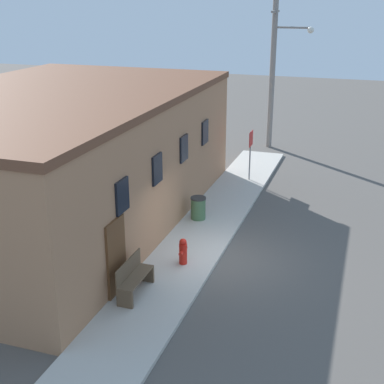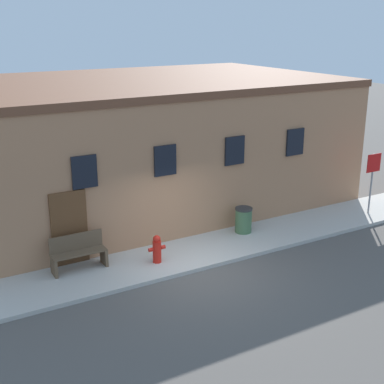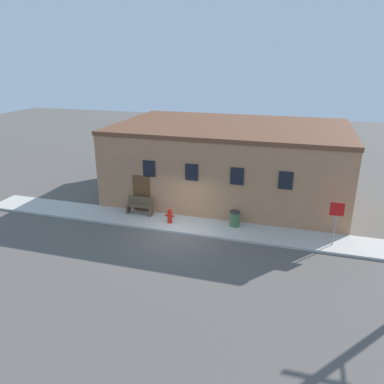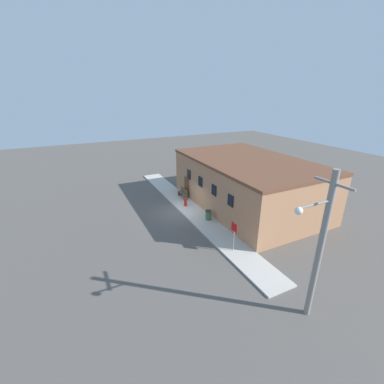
{
  "view_description": "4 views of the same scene",
  "coord_description": "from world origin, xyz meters",
  "views": [
    {
      "loc": [
        -14.15,
        -3.83,
        7.59
      ],
      "look_at": [
        0.39,
        1.04,
        1.94
      ],
      "focal_mm": 50.0,
      "sensor_mm": 36.0,
      "label": 1
    },
    {
      "loc": [
        -6.78,
        -11.32,
        6.56
      ],
      "look_at": [
        0.39,
        1.04,
        1.94
      ],
      "focal_mm": 50.0,
      "sensor_mm": 36.0,
      "label": 2
    },
    {
      "loc": [
        5.5,
        -16.17,
        8.46
      ],
      "look_at": [
        0.39,
        1.04,
        1.94
      ],
      "focal_mm": 35.0,
      "sensor_mm": 36.0,
      "label": 3
    },
    {
      "loc": [
        19.57,
        -8.35,
        10.29
      ],
      "look_at": [
        0.39,
        1.04,
        1.94
      ],
      "focal_mm": 24.0,
      "sensor_mm": 36.0,
      "label": 4
    }
  ],
  "objects": [
    {
      "name": "brick_building",
      "position": [
        1.28,
        6.42,
        2.28
      ],
      "size": [
        14.01,
        8.82,
        4.55
      ],
      "color": "#A87551",
      "rests_on": "ground"
    },
    {
      "name": "sidewalk",
      "position": [
        0.0,
        1.04,
        0.06
      ],
      "size": [
        23.6,
        2.07,
        0.11
      ],
      "color": "#BCB7AD",
      "rests_on": "ground"
    },
    {
      "name": "bench",
      "position": [
        -2.83,
        1.59,
        0.59
      ],
      "size": [
        1.47,
        0.44,
        0.98
      ],
      "color": "brown",
      "rests_on": "sidewalk"
    },
    {
      "name": "fire_hydrant",
      "position": [
        -0.81,
        0.91,
        0.51
      ],
      "size": [
        0.5,
        0.24,
        0.8
      ],
      "color": "red",
      "rests_on": "sidewalk"
    },
    {
      "name": "stop_sign",
      "position": [
        7.36,
        0.75,
        1.59
      ],
      "size": [
        0.63,
        0.06,
        2.13
      ],
      "color": "gray",
      "rests_on": "sidewalk"
    },
    {
      "name": "trash_bin",
      "position": [
        2.56,
        1.53,
        0.52
      ],
      "size": [
        0.55,
        0.55,
        0.81
      ],
      "color": "#426642",
      "rests_on": "sidewalk"
    },
    {
      "name": "utility_pole",
      "position": [
        13.35,
        0.95,
        3.98
      ],
      "size": [
        1.8,
        2.07,
        7.45
      ],
      "color": "gray",
      "rests_on": "ground"
    },
    {
      "name": "ground_plane",
      "position": [
        0.0,
        0.0,
        0.0
      ],
      "size": [
        80.0,
        80.0,
        0.0
      ],
      "primitive_type": "plane",
      "color": "#56514C"
    }
  ]
}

